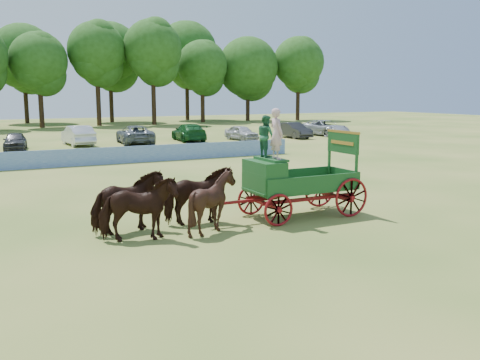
# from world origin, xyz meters

# --- Properties ---
(ground) EXTENTS (160.00, 160.00, 0.00)m
(ground) POSITION_xyz_m (0.00, 0.00, 0.00)
(ground) COLOR #A19549
(ground) RESTS_ON ground
(horse_lead_left) EXTENTS (2.46, 1.50, 1.93)m
(horse_lead_left) POSITION_xyz_m (-4.02, 0.42, 0.97)
(horse_lead_left) COLOR black
(horse_lead_left) RESTS_ON ground
(horse_lead_right) EXTENTS (2.46, 1.50, 1.93)m
(horse_lead_right) POSITION_xyz_m (-4.02, 1.52, 0.97)
(horse_lead_right) COLOR black
(horse_lead_right) RESTS_ON ground
(horse_wheel_left) EXTENTS (2.10, 1.96, 1.94)m
(horse_wheel_left) POSITION_xyz_m (-1.62, 0.42, 0.97)
(horse_wheel_left) COLOR black
(horse_wheel_left) RESTS_ON ground
(horse_wheel_right) EXTENTS (2.32, 1.11, 1.93)m
(horse_wheel_right) POSITION_xyz_m (-1.62, 1.52, 0.97)
(horse_wheel_right) COLOR black
(horse_wheel_right) RESTS_ON ground
(farm_dray) EXTENTS (6.00, 2.00, 3.85)m
(farm_dray) POSITION_xyz_m (1.34, 0.98, 1.63)
(farm_dray) COLOR maroon
(farm_dray) RESTS_ON ground
(sponsor_banner) EXTENTS (26.00, 0.08, 1.05)m
(sponsor_banner) POSITION_xyz_m (-1.00, 18.00, 0.53)
(sponsor_banner) COLOR #1D4C9E
(sponsor_banner) RESTS_ON ground
(parked_cars) EXTENTS (52.80, 7.28, 1.64)m
(parked_cars) POSITION_xyz_m (0.24, 29.88, 0.77)
(parked_cars) COLOR silver
(parked_cars) RESTS_ON ground
(treeline) EXTENTS (90.19, 22.41, 15.36)m
(treeline) POSITION_xyz_m (-3.01, 60.47, 9.15)
(treeline) COLOR #382314
(treeline) RESTS_ON ground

